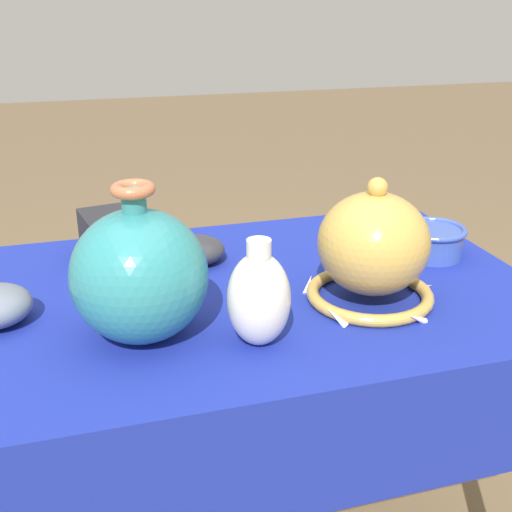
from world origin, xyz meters
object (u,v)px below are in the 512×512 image
vase_tall_bulbous (139,275)px  mosaic_tile_box (115,235)px  bowl_shallow_charcoal (197,250)px  jar_round_ivory (259,298)px  vase_dome_bell (373,251)px  cup_wide_cobalt (432,240)px

vase_tall_bulbous → mosaic_tile_box: 0.35m
vase_tall_bulbous → bowl_shallow_charcoal: 0.32m
vase_tall_bulbous → jar_round_ivory: 0.19m
vase_dome_bell → cup_wide_cobalt: (0.21, 0.15, -0.06)m
bowl_shallow_charcoal → vase_dome_bell: bearing=-44.1°
jar_round_ivory → bowl_shallow_charcoal: bearing=94.8°
vase_tall_bulbous → vase_dome_bell: bearing=2.7°
vase_dome_bell → mosaic_tile_box: 0.53m
vase_tall_bulbous → vase_dome_bell: size_ratio=1.06×
vase_tall_bulbous → bowl_shallow_charcoal: bearing=62.4°
vase_tall_bulbous → vase_dome_bell: vase_tall_bulbous is taller
vase_dome_bell → jar_round_ivory: (-0.23, -0.09, -0.02)m
cup_wide_cobalt → mosaic_tile_box: bearing=164.3°
cup_wide_cobalt → bowl_shallow_charcoal: bearing=168.0°
jar_round_ivory → cup_wide_cobalt: jar_round_ivory is taller
mosaic_tile_box → bowl_shallow_charcoal: size_ratio=1.40×
cup_wide_cobalt → bowl_shallow_charcoal: size_ratio=1.23×
vase_dome_bell → cup_wide_cobalt: 0.27m
vase_dome_bell → jar_round_ivory: size_ratio=1.39×
jar_round_ivory → vase_dome_bell: bearing=21.2°
vase_dome_bell → mosaic_tile_box: size_ratio=1.54×
cup_wide_cobalt → vase_tall_bulbous: bearing=-164.4°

